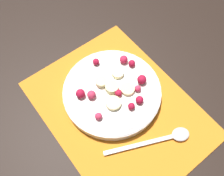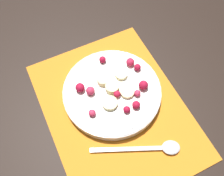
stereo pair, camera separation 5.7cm
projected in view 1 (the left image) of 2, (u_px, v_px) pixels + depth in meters
name	position (u px, v px, depth m)	size (l,w,h in m)	color
ground_plane	(118.00, 109.00, 0.59)	(3.00, 3.00, 0.00)	black
placemat	(118.00, 108.00, 0.59)	(0.41, 0.31, 0.01)	orange
fruit_bowl	(112.00, 91.00, 0.59)	(0.23, 0.23, 0.05)	white
spoon	(166.00, 138.00, 0.55)	(0.10, 0.19, 0.01)	silver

